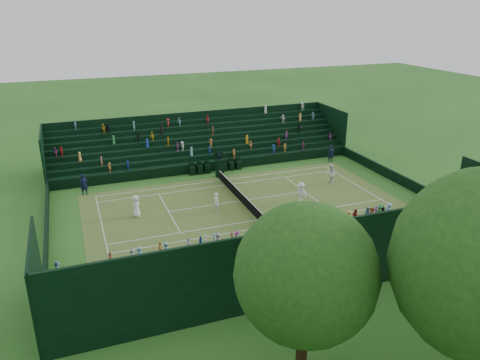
{
  "coord_description": "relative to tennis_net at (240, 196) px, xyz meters",
  "views": [
    {
      "loc": [
        35.54,
        -13.34,
        16.37
      ],
      "look_at": [
        0.0,
        0.0,
        2.0
      ],
      "focal_mm": 35.0,
      "sensor_mm": 36.0,
      "label": 1
    }
  ],
  "objects": [
    {
      "name": "ground",
      "position": [
        0.0,
        0.0,
        -0.53
      ],
      "size": [
        160.0,
        160.0,
        0.0
      ],
      "primitive_type": "plane",
      "color": "#255B1C",
      "rests_on": "ground"
    },
    {
      "name": "court_surface",
      "position": [
        0.0,
        0.0,
        -0.52
      ],
      "size": [
        12.97,
        26.77,
        0.01
      ],
      "primitive_type": "cube",
      "color": "#3E7F2A",
      "rests_on": "ground"
    },
    {
      "name": "perimeter_wall_north",
      "position": [
        0.0,
        15.88,
        -0.03
      ],
      "size": [
        17.17,
        0.2,
        1.0
      ],
      "primitive_type": "cube",
      "color": "black",
      "rests_on": "ground"
    },
    {
      "name": "perimeter_wall_south",
      "position": [
        0.0,
        -15.88,
        -0.03
      ],
      "size": [
        17.17,
        0.2,
        1.0
      ],
      "primitive_type": "cube",
      "color": "black",
      "rests_on": "ground"
    },
    {
      "name": "perimeter_wall_east",
      "position": [
        8.48,
        0.0,
        -0.03
      ],
      "size": [
        0.2,
        31.77,
        1.0
      ],
      "primitive_type": "cube",
      "color": "black",
      "rests_on": "ground"
    },
    {
      "name": "perimeter_wall_west",
      "position": [
        -8.48,
        0.0,
        -0.03
      ],
      "size": [
        0.2,
        31.77,
        1.0
      ],
      "primitive_type": "cube",
      "color": "black",
      "rests_on": "ground"
    },
    {
      "name": "north_grandstand",
      "position": [
        12.66,
        0.0,
        1.02
      ],
      "size": [
        6.6,
        32.0,
        4.9
      ],
      "color": "black",
      "rests_on": "ground"
    },
    {
      "name": "south_grandstand",
      "position": [
        -12.66,
        0.0,
        1.02
      ],
      "size": [
        6.6,
        32.0,
        4.9
      ],
      "color": "black",
      "rests_on": "ground"
    },
    {
      "name": "tennis_net",
      "position": [
        0.0,
        0.0,
        0.0
      ],
      "size": [
        11.67,
        0.1,
        1.06
      ],
      "color": "black",
      "rests_on": "ground"
    },
    {
      "name": "umpire_chair",
      "position": [
        -6.52,
        0.26,
        0.67
      ],
      "size": [
        0.89,
        0.89,
        2.8
      ],
      "color": "black",
      "rests_on": "ground"
    },
    {
      "name": "courtside_chairs",
      "position": [
        -8.09,
        0.34,
        -0.06
      ],
      "size": [
        0.57,
        5.54,
        1.24
      ],
      "color": "black",
      "rests_on": "ground"
    },
    {
      "name": "player_near_west",
      "position": [
        -0.01,
        -9.02,
        0.4
      ],
      "size": [
        0.92,
        0.61,
        1.86
      ],
      "primitive_type": "imported",
      "rotation": [
        0.0,
        0.0,
        3.12
      ],
      "color": "white",
      "rests_on": "ground"
    },
    {
      "name": "player_near_east",
      "position": [
        1.28,
        -2.58,
        0.31
      ],
      "size": [
        0.7,
        0.56,
        1.68
      ],
      "primitive_type": "imported",
      "rotation": [
        0.0,
        0.0,
        3.43
      ],
      "color": "white",
      "rests_on": "ground"
    },
    {
      "name": "player_far_west",
      "position": [
        -0.98,
        9.74,
        0.44
      ],
      "size": [
        0.99,
        0.79,
        1.94
      ],
      "primitive_type": "imported",
      "rotation": [
        0.0,
        0.0,
        -0.07
      ],
      "color": "white",
      "rests_on": "ground"
    },
    {
      "name": "player_far_east",
      "position": [
        2.05,
        4.91,
        0.4
      ],
      "size": [
        1.39,
        1.18,
        1.86
      ],
      "primitive_type": "imported",
      "rotation": [
        0.0,
        0.0,
        0.5
      ],
      "color": "white",
      "rests_on": "ground"
    },
    {
      "name": "line_judge_north",
      "position": [
        -6.83,
        13.24,
        0.42
      ],
      "size": [
        0.48,
        0.7,
        1.89
      ],
      "primitive_type": "imported",
      "rotation": [
        0.0,
        0.0,
        1.6
      ],
      "color": "black",
      "rests_on": "ground"
    },
    {
      "name": "line_judge_south",
      "position": [
        -6.4,
        -12.72,
        0.46
      ],
      "size": [
        0.62,
        0.81,
        1.98
      ],
      "primitive_type": "imported",
      "rotation": [
        0.0,
        0.0,
        1.79
      ],
      "color": "black",
      "rests_on": "ground"
    }
  ]
}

